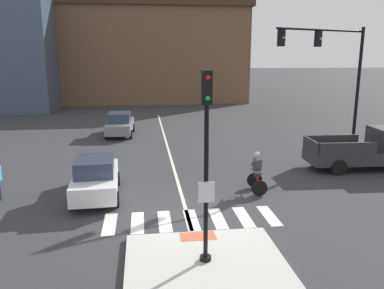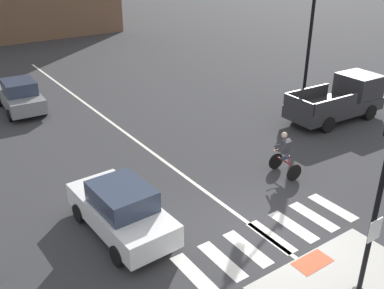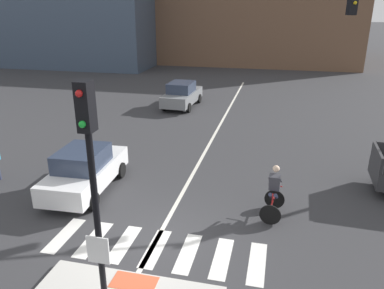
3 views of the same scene
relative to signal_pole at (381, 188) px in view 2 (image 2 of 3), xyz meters
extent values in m
plane|color=#333335|center=(0.00, 3.33, -3.22)|extent=(300.00, 300.00, 0.00)
cube|color=#DB5B38|center=(0.00, 1.45, -3.07)|extent=(1.10, 0.60, 0.01)
cylinder|color=black|center=(0.00, 0.01, -0.87)|extent=(0.12, 0.12, 4.15)
cube|color=white|center=(0.00, -0.07, -1.08)|extent=(0.44, 0.03, 0.56)
cube|color=silver|center=(-2.81, 3.03, -3.22)|extent=(0.44, 1.80, 0.01)
cube|color=silver|center=(-1.87, 3.03, -3.22)|extent=(0.44, 1.80, 0.01)
cube|color=silver|center=(-0.94, 3.03, -3.22)|extent=(0.44, 1.80, 0.01)
cube|color=silver|center=(0.00, 3.03, -3.22)|extent=(0.44, 1.80, 0.01)
cube|color=silver|center=(0.94, 3.03, -3.22)|extent=(0.44, 1.80, 0.01)
cube|color=silver|center=(1.87, 3.03, -3.22)|extent=(0.44, 1.80, 0.01)
cube|color=silver|center=(2.81, 3.03, -3.22)|extent=(0.44, 1.80, 0.01)
cube|color=silver|center=(-0.10, 13.33, -3.22)|extent=(0.14, 28.00, 0.01)
cylinder|color=black|center=(10.68, 11.48, 0.34)|extent=(0.18, 0.18, 7.13)
cube|color=slate|center=(-3.20, 18.24, -2.57)|extent=(1.90, 4.18, 0.70)
cube|color=#2D384C|center=(-3.21, 18.09, -1.90)|extent=(1.57, 1.97, 0.64)
cylinder|color=black|center=(-3.97, 19.55, -2.92)|extent=(0.21, 0.61, 0.60)
cylinder|color=black|center=(-2.31, 19.47, -2.92)|extent=(0.21, 0.61, 0.60)
cylinder|color=black|center=(-4.10, 17.01, -2.92)|extent=(0.21, 0.61, 0.60)
cylinder|color=black|center=(-2.43, 16.93, -2.92)|extent=(0.21, 0.61, 0.60)
cube|color=white|center=(-3.54, 5.83, -2.57)|extent=(1.87, 4.17, 0.70)
cube|color=#2D384C|center=(-3.54, 5.68, -1.90)|extent=(1.56, 1.96, 0.64)
cylinder|color=black|center=(-4.43, 7.07, -2.92)|extent=(0.21, 0.61, 0.60)
cylinder|color=black|center=(-2.76, 7.14, -2.92)|extent=(0.21, 0.61, 0.60)
cylinder|color=black|center=(-4.32, 4.53, -2.92)|extent=(0.21, 0.61, 0.60)
cylinder|color=black|center=(-2.66, 4.60, -2.92)|extent=(0.21, 0.61, 0.60)
cube|color=#2D2D30|center=(9.09, 8.13, -2.54)|extent=(5.18, 2.12, 0.60)
cube|color=#2D2D30|center=(10.68, 8.06, -1.69)|extent=(1.78, 1.87, 1.10)
cube|color=#2D384C|center=(11.51, 8.03, -1.61)|extent=(0.15, 1.62, 0.60)
cube|color=#2D2D30|center=(8.11, 9.07, -1.94)|extent=(2.81, 0.24, 0.60)
cube|color=#2D2D30|center=(8.03, 7.29, -1.94)|extent=(2.81, 0.24, 0.60)
cube|color=#2D2D30|center=(6.59, 8.24, -1.94)|extent=(0.18, 1.80, 0.60)
cylinder|color=black|center=(10.71, 8.98, -2.84)|extent=(0.77, 0.27, 0.76)
cylinder|color=black|center=(10.63, 7.15, -2.84)|extent=(0.77, 0.27, 0.76)
cylinder|color=black|center=(7.72, 9.10, -2.84)|extent=(0.77, 0.27, 0.76)
cylinder|color=black|center=(7.65, 7.28, -2.84)|extent=(0.77, 0.27, 0.76)
cylinder|color=black|center=(3.15, 6.06, -2.89)|extent=(0.66, 0.10, 0.66)
cylinder|color=black|center=(3.04, 5.02, -2.89)|extent=(0.66, 0.10, 0.66)
cylinder|color=#B21E1E|center=(3.10, 5.54, -2.67)|extent=(0.14, 0.89, 0.05)
cylinder|color=#B21E1E|center=(3.08, 5.36, -2.49)|extent=(0.04, 0.04, 0.30)
cylinder|color=#B21E1E|center=(3.14, 6.01, -2.37)|extent=(0.44, 0.08, 0.04)
cylinder|color=#2D334C|center=(3.01, 5.53, -2.49)|extent=(0.16, 0.41, 0.33)
cylinder|color=#2D334C|center=(3.17, 5.51, -2.49)|extent=(0.16, 0.41, 0.33)
cube|color=#3F3F47|center=(3.10, 5.62, -2.06)|extent=(0.38, 0.41, 0.60)
sphere|color=beige|center=(3.11, 5.74, -1.65)|extent=(0.22, 0.22, 0.22)
cylinder|color=#3F3F47|center=(2.96, 5.81, -2.06)|extent=(0.12, 0.46, 0.31)
cylinder|color=#3F3F47|center=(3.28, 5.78, -2.06)|extent=(0.12, 0.46, 0.31)
camera|label=1|loc=(-1.60, -9.54, 2.42)|focal=36.45mm
camera|label=2|loc=(-7.92, -4.28, 4.82)|focal=40.39mm
camera|label=3|loc=(3.03, -5.36, 3.18)|focal=35.40mm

